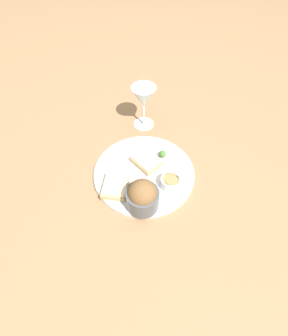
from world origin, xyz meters
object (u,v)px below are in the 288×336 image
object	(u,v)px
cheese_toast_far	(147,161)
sauce_ramekin	(171,182)
cheese_toast_near	(115,186)
wine_glass	(144,99)
salad_bowl	(142,196)

from	to	relation	value
cheese_toast_far	sauce_ramekin	bearing A→B (deg)	14.33
cheese_toast_near	wine_glass	bearing A→B (deg)	139.77
sauce_ramekin	cheese_toast_far	bearing A→B (deg)	-165.67
salad_bowl	wine_glass	bearing A→B (deg)	154.86
cheese_toast_near	cheese_toast_far	distance (m)	0.14
cheese_toast_far	wine_glass	size ratio (longest dim) A/B	0.64
salad_bowl	cheese_toast_far	bearing A→B (deg)	150.66
sauce_ramekin	wine_glass	world-z (taller)	wine_glass
salad_bowl	cheese_toast_near	xyz separation A→B (m)	(-0.09, -0.05, -0.04)
salad_bowl	sauce_ramekin	size ratio (longest dim) A/B	1.70
salad_bowl	cheese_toast_near	distance (m)	0.11
cheese_toast_near	wine_glass	distance (m)	0.34
sauce_ramekin	cheese_toast_near	world-z (taller)	sauce_ramekin
salad_bowl	wine_glass	xyz separation A→B (m)	(-0.34, 0.16, 0.06)
cheese_toast_far	wine_glass	distance (m)	0.23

